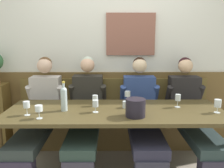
{
  "coord_description": "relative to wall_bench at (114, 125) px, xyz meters",
  "views": [
    {
      "loc": [
        -0.05,
        -2.46,
        1.55
      ],
      "look_at": [
        -0.03,
        0.44,
        0.97
      ],
      "focal_mm": 38.62,
      "sensor_mm": 36.0,
      "label": 1
    }
  ],
  "objects": [
    {
      "name": "person_left_seat",
      "position": [
        0.35,
        -0.39,
        0.32
      ],
      "size": [
        0.53,
        1.31,
        1.27
      ],
      "color": "#2D2C3C",
      "rests_on": "ground"
    },
    {
      "name": "wine_glass_by_bottle",
      "position": [
        0.16,
        -0.35,
        0.55
      ],
      "size": [
        0.07,
        0.07,
        0.13
      ],
      "color": "silver",
      "rests_on": "dining_table"
    },
    {
      "name": "wine_glass_mid_left",
      "position": [
        0.73,
        -0.6,
        0.56
      ],
      "size": [
        0.06,
        0.06,
        0.15
      ],
      "color": "silver",
      "rests_on": "dining_table"
    },
    {
      "name": "ice_bucket",
      "position": [
        0.21,
        -0.92,
        0.55
      ],
      "size": [
        0.2,
        0.2,
        0.19
      ],
      "primitive_type": "cylinder",
      "color": "black",
      "rests_on": "dining_table"
    },
    {
      "name": "wine_glass_near_bucket",
      "position": [
        -0.92,
        -0.88,
        0.56
      ],
      "size": [
        0.07,
        0.07,
        0.15
      ],
      "color": "silver",
      "rests_on": "dining_table"
    },
    {
      "name": "person_center_left_seat",
      "position": [
        0.97,
        -0.38,
        0.33
      ],
      "size": [
        0.51,
        1.31,
        1.26
      ],
      "color": "#2D293A",
      "rests_on": "ground"
    },
    {
      "name": "wine_bottle_green_tall",
      "position": [
        -0.56,
        -0.72,
        0.6
      ],
      "size": [
        0.07,
        0.07,
        0.33
      ],
      "color": "#B1C4C8",
      "rests_on": "dining_table"
    },
    {
      "name": "wine_glass_mid_right",
      "position": [
        1.1,
        -0.81,
        0.55
      ],
      "size": [
        0.07,
        0.07,
        0.15
      ],
      "color": "silver",
      "rests_on": "dining_table"
    },
    {
      "name": "wine_glass_left_end",
      "position": [
        -0.21,
        -0.78,
        0.55
      ],
      "size": [
        0.06,
        0.06,
        0.14
      ],
      "color": "silver",
      "rests_on": "dining_table"
    },
    {
      "name": "person_right_seat",
      "position": [
        -0.95,
        -0.37,
        0.34
      ],
      "size": [
        0.5,
        1.31,
        1.27
      ],
      "color": "#30293E",
      "rests_on": "ground"
    },
    {
      "name": "wall_bench",
      "position": [
        0.0,
        0.0,
        0.0
      ],
      "size": [
        2.73,
        0.42,
        0.94
      ],
      "color": "brown",
      "rests_on": "ground"
    },
    {
      "name": "room_wall_back",
      "position": [
        0.0,
        0.26,
        1.12
      ],
      "size": [
        6.8,
        0.12,
        2.8
      ],
      "color": "silver",
      "rests_on": "ground"
    },
    {
      "name": "wine_glass_right_end",
      "position": [
        -0.76,
        -0.98,
        0.56
      ],
      "size": [
        0.08,
        0.08,
        0.14
      ],
      "color": "silver",
      "rests_on": "dining_table"
    },
    {
      "name": "person_center_right_seat",
      "position": [
        -0.36,
        -0.39,
        0.33
      ],
      "size": [
        0.51,
        1.3,
        1.27
      ],
      "color": "#34313F",
      "rests_on": "ground"
    },
    {
      "name": "water_tumbler_center",
      "position": [
        0.12,
        -0.62,
        0.5
      ],
      "size": [
        0.06,
        0.06,
        0.08
      ],
      "primitive_type": "cylinder",
      "color": "silver",
      "rests_on": "dining_table"
    },
    {
      "name": "wine_glass_center_front",
      "position": [
        -0.23,
        -0.54,
        0.54
      ],
      "size": [
        0.07,
        0.07,
        0.13
      ],
      "color": "silver",
      "rests_on": "dining_table"
    },
    {
      "name": "wood_wainscot_panel",
      "position": [
        0.0,
        0.21,
        0.23
      ],
      "size": [
        6.8,
        0.03,
        1.03
      ],
      "primitive_type": "cube",
      "color": "brown",
      "rests_on": "ground"
    },
    {
      "name": "dining_table",
      "position": [
        0.0,
        -0.7,
        0.39
      ],
      "size": [
        2.43,
        0.88,
        0.74
      ],
      "color": "#463A1E",
      "rests_on": "ground"
    }
  ]
}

